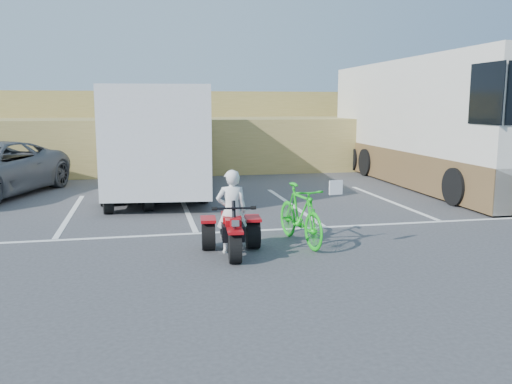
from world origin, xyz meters
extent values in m
plane|color=#39393C|center=(0.00, 0.00, 0.00)|extent=(100.00, 100.00, 0.00)
cube|color=white|center=(-2.70, 5.00, 0.00)|extent=(0.12, 5.00, 0.01)
cube|color=white|center=(0.00, 5.00, 0.00)|extent=(0.12, 5.00, 0.01)
cube|color=white|center=(2.70, 5.00, 0.00)|extent=(0.12, 5.00, 0.01)
cube|color=white|center=(5.40, 5.00, 0.00)|extent=(0.12, 5.00, 0.01)
cube|color=white|center=(8.10, 5.00, 0.00)|extent=(0.12, 5.00, 0.01)
cube|color=white|center=(0.00, 2.40, 0.00)|extent=(28.00, 0.12, 0.01)
cube|color=olive|center=(0.00, 14.00, 1.00)|extent=(40.00, 6.00, 2.00)
cube|color=olive|center=(0.00, 17.50, 2.00)|extent=(40.00, 4.00, 2.20)
imported|color=white|center=(0.47, 0.88, 0.73)|extent=(0.56, 0.39, 1.46)
imported|color=#14BF19|center=(1.80, 1.22, 0.55)|extent=(0.77, 1.89, 1.11)
cube|color=silver|center=(-0.39, 7.49, 1.66)|extent=(3.24, 6.68, 2.68)
cylinder|color=black|center=(-0.39, 7.49, 0.38)|extent=(2.43, 1.00, 0.75)
cube|color=silver|center=(8.16, 7.80, 1.99)|extent=(2.91, 10.80, 3.87)
cube|color=brown|center=(8.16, 7.80, 0.59)|extent=(2.96, 10.80, 1.07)
camera|label=1|loc=(-1.00, -8.16, 2.57)|focal=38.00mm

